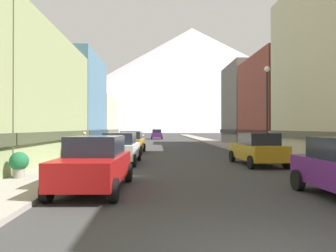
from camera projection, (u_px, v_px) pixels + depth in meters
sidewalk_left at (120, 144)px, 39.31m from camera, size 2.50×100.00×0.15m
sidewalk_right at (219, 143)px, 39.80m from camera, size 2.50×100.00×0.15m
storefront_left_2 at (52, 104)px, 31.00m from camera, size 9.61×9.83×9.17m
storefront_left_3 at (80, 121)px, 41.46m from camera, size 9.03×10.54×6.14m
storefront_right_2 at (290, 104)px, 30.74m from camera, size 8.20×9.81×9.07m
storefront_right_3 at (263, 106)px, 40.26m from camera, size 9.39×8.57×10.18m
car_left_0 at (95, 163)px, 10.28m from camera, size 2.21×4.47×1.78m
car_left_1 at (121, 148)px, 17.86m from camera, size 2.18×4.45×1.78m
car_left_2 at (131, 142)px, 25.49m from camera, size 2.24×4.48×1.78m
car_right_1 at (257, 149)px, 17.18m from camera, size 2.22×4.47×1.78m
car_driving_0 at (157, 134)px, 57.19m from camera, size 2.06×4.40×1.78m
potted_plant_0 at (70, 150)px, 18.88m from camera, size 0.67×0.67×1.03m
potted_plant_2 at (19, 163)px, 11.88m from camera, size 0.71×0.71×0.99m
pedestrian_0 at (269, 144)px, 22.14m from camera, size 0.36×0.36×1.65m
pedestrian_1 at (84, 146)px, 19.49m from camera, size 0.36×0.36×1.66m
streetlamp_right at (267, 98)px, 20.01m from camera, size 0.36×0.36×5.86m
mountain_backdrop at (192, 79)px, 265.77m from camera, size 282.56×282.56×87.03m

